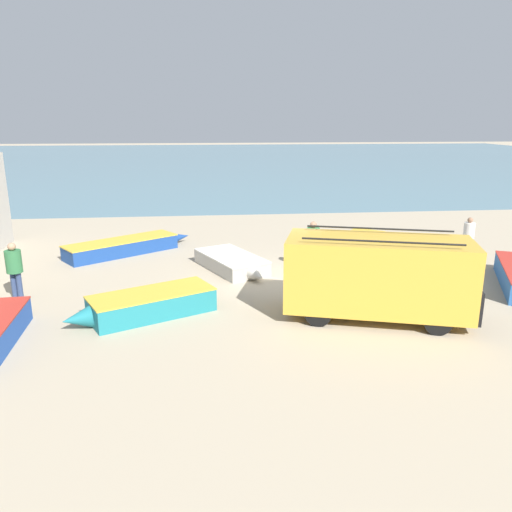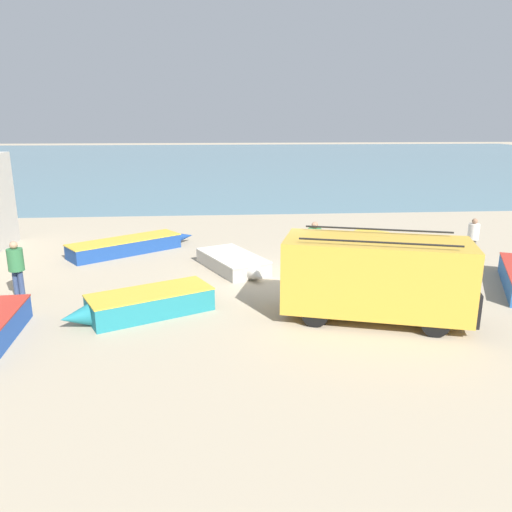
# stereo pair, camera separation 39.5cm
# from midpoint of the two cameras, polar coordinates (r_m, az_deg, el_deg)

# --- Properties ---
(ground_plane) EXTENTS (200.00, 200.00, 0.00)m
(ground_plane) POSITION_cam_midpoint_polar(r_m,az_deg,el_deg) (16.73, 3.19, -2.85)
(ground_plane) COLOR tan
(sea_water) EXTENTS (120.00, 80.00, 0.01)m
(sea_water) POSITION_cam_midpoint_polar(r_m,az_deg,el_deg) (67.98, -2.67, 10.97)
(sea_water) COLOR slate
(sea_water) RESTS_ON ground_plane
(parked_van) EXTENTS (5.25, 3.25, 2.34)m
(parked_van) POSITION_cam_midpoint_polar(r_m,az_deg,el_deg) (13.66, 14.44, -2.22)
(parked_van) COLOR gold
(parked_van) RESTS_ON ground_plane
(fishing_rowboat_0) EXTENTS (3.35, 3.90, 0.69)m
(fishing_rowboat_0) POSITION_cam_midpoint_polar(r_m,az_deg,el_deg) (20.13, 11.94, 1.00)
(fishing_rowboat_0) COLOR #2D66AD
(fishing_rowboat_0) RESTS_ON ground_plane
(fishing_rowboat_1) EXTENTS (4.96, 3.87, 0.59)m
(fishing_rowboat_1) POSITION_cam_midpoint_polar(r_m,az_deg,el_deg) (20.79, -13.70, 1.20)
(fishing_rowboat_1) COLOR navy
(fishing_rowboat_1) RESTS_ON ground_plane
(fishing_rowboat_2) EXTENTS (4.06, 2.67, 0.65)m
(fishing_rowboat_2) POSITION_cam_midpoint_polar(r_m,az_deg,el_deg) (14.08, -11.79, -5.34)
(fishing_rowboat_2) COLOR #1E757F
(fishing_rowboat_2) RESTS_ON ground_plane
(fishing_rowboat_5) EXTENTS (2.68, 3.80, 0.52)m
(fishing_rowboat_5) POSITION_cam_midpoint_polar(r_m,az_deg,el_deg) (17.91, -1.94, -0.74)
(fishing_rowboat_5) COLOR #ADA89E
(fishing_rowboat_5) RESTS_ON ground_plane
(fisherman_0) EXTENTS (0.46, 0.46, 1.75)m
(fisherman_0) POSITION_cam_midpoint_polar(r_m,az_deg,el_deg) (16.45, -25.12, -0.85)
(fisherman_0) COLOR navy
(fisherman_0) RESTS_ON ground_plane
(fisherman_1) EXTENTS (0.46, 0.46, 1.76)m
(fisherman_1) POSITION_cam_midpoint_polar(r_m,az_deg,el_deg) (17.75, 7.32, 1.65)
(fisherman_1) COLOR #5B564C
(fisherman_1) RESTS_ON ground_plane
(fisherman_2) EXTENTS (0.42, 0.42, 1.58)m
(fisherman_2) POSITION_cam_midpoint_polar(r_m,az_deg,el_deg) (20.93, 24.08, 2.22)
(fisherman_2) COLOR #5B564C
(fisherman_2) RESTS_ON ground_plane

